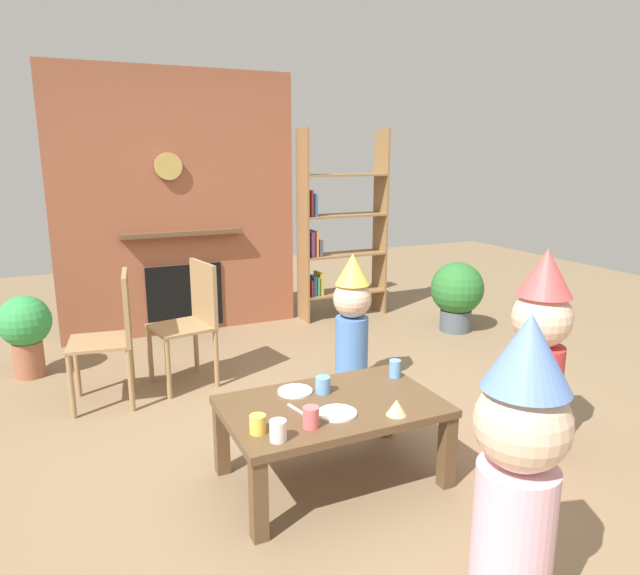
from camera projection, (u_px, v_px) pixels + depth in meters
name	position (u px, v px, depth m)	size (l,w,h in m)	color
ground_plane	(325.00, 443.00, 3.38)	(12.00, 12.00, 0.00)	#846B4C
brick_fireplace_feature	(178.00, 205.00, 5.29)	(2.20, 0.28, 2.40)	#935138
bookshelf	(337.00, 234.00, 5.82)	(0.90, 0.28, 1.90)	olive
coffee_table	(332.00, 414.00, 2.93)	(1.09, 0.69, 0.43)	brown
paper_cup_near_left	(311.00, 417.00, 2.65)	(0.08, 0.08, 0.10)	#E5666B
paper_cup_near_right	(258.00, 424.00, 2.60)	(0.08, 0.08, 0.09)	#F2CC4C
paper_cup_center	(323.00, 385.00, 3.03)	(0.08, 0.08, 0.09)	#669EE0
paper_cup_far_left	(395.00, 369.00, 3.25)	(0.07, 0.07, 0.10)	#669EE0
paper_cup_far_right	(278.00, 431.00, 2.53)	(0.08, 0.08, 0.10)	silver
paper_plate_front	(337.00, 413.00, 2.79)	(0.19, 0.19, 0.01)	white
paper_plate_rear	(295.00, 391.00, 3.05)	(0.18, 0.18, 0.01)	white
birthday_cake_slice	(397.00, 407.00, 2.78)	(0.10, 0.10, 0.08)	#EAC68C
table_fork	(297.00, 409.00, 2.84)	(0.15, 0.02, 0.01)	silver
child_with_cone_hat	(518.00, 469.00, 1.95)	(0.32, 0.32, 1.17)	#EAB2C6
child_in_pink	(539.00, 347.00, 3.17)	(0.32, 0.32, 1.17)	#D13838
child_by_the_chairs	(352.00, 318.00, 4.08)	(0.27, 0.27, 0.98)	#4C7FC6
dining_chair_left	(114.00, 330.00, 3.83)	(0.45, 0.45, 0.90)	#9E7A51
dining_chair_middle	(193.00, 316.00, 4.18)	(0.47, 0.47, 0.90)	#9E7A51
potted_plant_tall	(457.00, 292.00, 5.44)	(0.50, 0.50, 0.66)	#4C5660
potted_plant_short	(25.00, 328.00, 4.31)	(0.38, 0.38, 0.63)	#9E5B42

